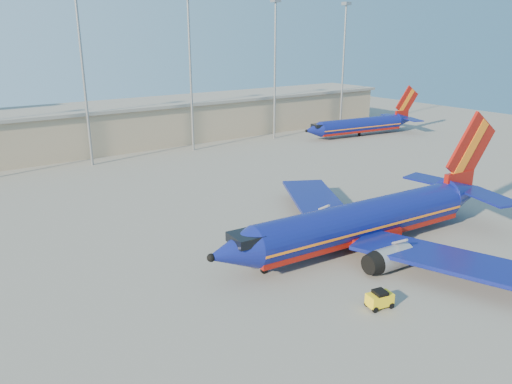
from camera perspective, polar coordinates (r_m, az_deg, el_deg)
ground at (r=54.65m, az=2.15°, el=-6.06°), size 220.00×220.00×0.00m
terminal_building at (r=107.15m, az=-12.71°, el=7.78°), size 122.00×16.00×8.50m
light_mast_row at (r=92.79m, az=-13.18°, el=14.51°), size 101.60×1.60×28.65m
aircraft_main at (r=54.98m, az=12.71°, el=-3.16°), size 39.22×37.64×13.28m
aircraft_second at (r=114.98m, az=12.09°, el=7.51°), size 31.01×12.01×10.53m
baggage_tug at (r=43.89m, az=13.95°, el=-11.76°), size 2.38×1.71×1.55m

